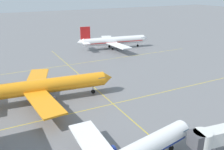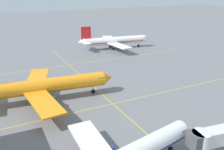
# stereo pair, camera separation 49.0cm
# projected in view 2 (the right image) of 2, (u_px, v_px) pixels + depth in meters

# --- Properties ---
(airliner_second_row) EXTENTS (39.30, 33.68, 12.21)m
(airliner_second_row) POSITION_uv_depth(u_px,v_px,m) (42.00, 87.00, 65.00)
(airliner_second_row) COLOR orange
(airliner_second_row) RESTS_ON ground
(airliner_third_row) EXTENTS (36.89, 31.54, 11.47)m
(airliner_third_row) POSITION_uv_depth(u_px,v_px,m) (114.00, 41.00, 120.66)
(airliner_third_row) COLOR white
(airliner_third_row) RESTS_ON ground
(taxiway_markings) EXTENTS (118.07, 125.73, 0.01)m
(taxiway_markings) POSITION_uv_depth(u_px,v_px,m) (113.00, 104.00, 64.70)
(taxiway_markings) COLOR yellow
(taxiway_markings) RESTS_ON ground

